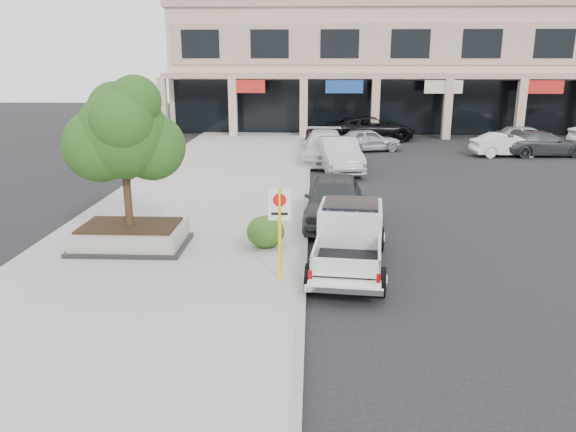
{
  "coord_description": "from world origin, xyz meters",
  "views": [
    {
      "loc": [
        -1.34,
        -12.94,
        5.4
      ],
      "look_at": [
        -1.97,
        1.5,
        1.36
      ],
      "focal_mm": 35.0,
      "sensor_mm": 36.0,
      "label": 1
    }
  ],
  "objects_px": {
    "lot_car_d": "(371,129)",
    "curb_car_c": "(325,147)",
    "pickup_truck": "(349,240)",
    "curb_car_d": "(323,137)",
    "no_parking_sign": "(280,221)",
    "lot_car_a": "(368,140)",
    "planter": "(131,236)",
    "lot_car_b": "(507,145)",
    "curb_car_b": "(339,155)",
    "curb_car_a": "(334,199)",
    "lot_car_c": "(543,144)",
    "lot_car_e": "(526,137)",
    "planter_tree": "(129,134)"
  },
  "relations": [
    {
      "from": "no_parking_sign",
      "to": "lot_car_a",
      "type": "bearing_deg",
      "value": 79.05
    },
    {
      "from": "curb_car_c",
      "to": "lot_car_c",
      "type": "height_order",
      "value": "curb_car_c"
    },
    {
      "from": "pickup_truck",
      "to": "curb_car_a",
      "type": "height_order",
      "value": "curb_car_a"
    },
    {
      "from": "curb_car_b",
      "to": "lot_car_d",
      "type": "distance_m",
      "value": 11.35
    },
    {
      "from": "planter_tree",
      "to": "curb_car_b",
      "type": "distance_m",
      "value": 14.21
    },
    {
      "from": "lot_car_a",
      "to": "lot_car_d",
      "type": "height_order",
      "value": "lot_car_d"
    },
    {
      "from": "no_parking_sign",
      "to": "curb_car_c",
      "type": "distance_m",
      "value": 17.47
    },
    {
      "from": "lot_car_b",
      "to": "lot_car_d",
      "type": "xyz_separation_m",
      "value": [
        -7.23,
        6.13,
        0.17
      ]
    },
    {
      "from": "lot_car_a",
      "to": "lot_car_b",
      "type": "height_order",
      "value": "lot_car_a"
    },
    {
      "from": "planter",
      "to": "curb_car_c",
      "type": "height_order",
      "value": "curb_car_c"
    },
    {
      "from": "lot_car_d",
      "to": "lot_car_e",
      "type": "height_order",
      "value": "lot_car_d"
    },
    {
      "from": "planter",
      "to": "lot_car_e",
      "type": "relative_size",
      "value": 0.71
    },
    {
      "from": "curb_car_d",
      "to": "lot_car_b",
      "type": "bearing_deg",
      "value": -15.15
    },
    {
      "from": "lot_car_d",
      "to": "curb_car_c",
      "type": "bearing_deg",
      "value": 148.23
    },
    {
      "from": "lot_car_b",
      "to": "lot_car_c",
      "type": "relative_size",
      "value": 0.82
    },
    {
      "from": "lot_car_b",
      "to": "curb_car_a",
      "type": "bearing_deg",
      "value": 137.46
    },
    {
      "from": "planter_tree",
      "to": "lot_car_a",
      "type": "relative_size",
      "value": 0.99
    },
    {
      "from": "pickup_truck",
      "to": "lot_car_b",
      "type": "bearing_deg",
      "value": 67.13
    },
    {
      "from": "no_parking_sign",
      "to": "curb_car_d",
      "type": "xyz_separation_m",
      "value": [
        1.42,
        22.63,
        -0.97
      ]
    },
    {
      "from": "pickup_truck",
      "to": "curb_car_d",
      "type": "distance_m",
      "value": 21.48
    },
    {
      "from": "planter_tree",
      "to": "lot_car_c",
      "type": "distance_m",
      "value": 25.6
    },
    {
      "from": "planter",
      "to": "lot_car_a",
      "type": "xyz_separation_m",
      "value": [
        8.57,
        18.98,
        0.21
      ]
    },
    {
      "from": "no_parking_sign",
      "to": "curb_car_a",
      "type": "relative_size",
      "value": 0.47
    },
    {
      "from": "curb_car_c",
      "to": "lot_car_d",
      "type": "xyz_separation_m",
      "value": [
        3.33,
        8.47,
        0.0
      ]
    },
    {
      "from": "lot_car_b",
      "to": "lot_car_c",
      "type": "height_order",
      "value": "lot_car_c"
    },
    {
      "from": "lot_car_e",
      "to": "pickup_truck",
      "type": "bearing_deg",
      "value": 154.44
    },
    {
      "from": "curb_car_d",
      "to": "lot_car_d",
      "type": "xyz_separation_m",
      "value": [
        3.32,
        3.23,
        0.17
      ]
    },
    {
      "from": "curb_car_d",
      "to": "lot_car_e",
      "type": "xyz_separation_m",
      "value": [
        12.53,
        -0.36,
        0.1
      ]
    },
    {
      "from": "planter",
      "to": "curb_car_c",
      "type": "xyz_separation_m",
      "value": [
        5.88,
        15.12,
        0.36
      ]
    },
    {
      "from": "lot_car_b",
      "to": "lot_car_e",
      "type": "bearing_deg",
      "value": -44.04
    },
    {
      "from": "pickup_truck",
      "to": "curb_car_d",
      "type": "height_order",
      "value": "pickup_truck"
    },
    {
      "from": "planter",
      "to": "lot_car_e",
      "type": "distance_m",
      "value": 27.19
    },
    {
      "from": "curb_car_b",
      "to": "lot_car_a",
      "type": "height_order",
      "value": "curb_car_b"
    },
    {
      "from": "curb_car_b",
      "to": "lot_car_a",
      "type": "distance_m",
      "value": 6.73
    },
    {
      "from": "pickup_truck",
      "to": "curb_car_b",
      "type": "distance_m",
      "value": 13.68
    },
    {
      "from": "curb_car_b",
      "to": "curb_car_c",
      "type": "xyz_separation_m",
      "value": [
        -0.67,
        2.56,
        0.0
      ]
    },
    {
      "from": "planter",
      "to": "curb_car_a",
      "type": "relative_size",
      "value": 0.65
    },
    {
      "from": "planter",
      "to": "curb_car_d",
      "type": "bearing_deg",
      "value": 73.89
    },
    {
      "from": "curb_car_a",
      "to": "lot_car_d",
      "type": "bearing_deg",
      "value": 84.24
    },
    {
      "from": "curb_car_b",
      "to": "lot_car_b",
      "type": "xyz_separation_m",
      "value": [
        9.89,
        4.91,
        -0.17
      ]
    },
    {
      "from": "no_parking_sign",
      "to": "lot_car_d",
      "type": "relative_size",
      "value": 0.38
    },
    {
      "from": "curb_car_d",
      "to": "curb_car_b",
      "type": "bearing_deg",
      "value": -84.89
    },
    {
      "from": "lot_car_d",
      "to": "lot_car_e",
      "type": "xyz_separation_m",
      "value": [
        9.2,
        -3.59,
        -0.07
      ]
    },
    {
      "from": "curb_car_a",
      "to": "lot_car_d",
      "type": "relative_size",
      "value": 0.81
    },
    {
      "from": "curb_car_c",
      "to": "lot_car_e",
      "type": "relative_size",
      "value": 1.28
    },
    {
      "from": "lot_car_b",
      "to": "no_parking_sign",
      "type": "bearing_deg",
      "value": 142.47
    },
    {
      "from": "planter",
      "to": "lot_car_b",
      "type": "height_order",
      "value": "lot_car_b"
    },
    {
      "from": "planter_tree",
      "to": "lot_car_c",
      "type": "xyz_separation_m",
      "value": [
        18.41,
        17.58,
        -2.7
      ]
    },
    {
      "from": "curb_car_b",
      "to": "lot_car_d",
      "type": "relative_size",
      "value": 0.83
    },
    {
      "from": "curb_car_b",
      "to": "lot_car_c",
      "type": "bearing_deg",
      "value": 15.85
    }
  ]
}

